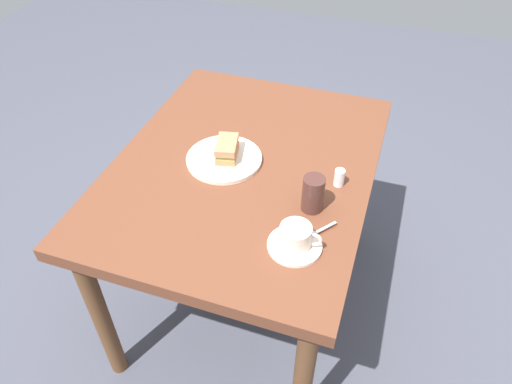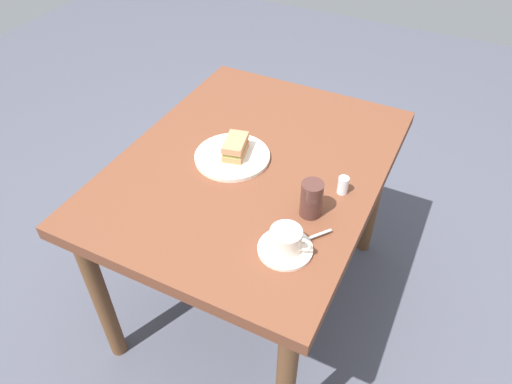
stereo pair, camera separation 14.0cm
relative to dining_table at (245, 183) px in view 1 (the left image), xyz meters
name	(u,v)px [view 1 (the left image)]	position (x,y,z in m)	size (l,w,h in m)	color
ground_plane	(247,293)	(0.00, 0.00, -0.62)	(6.00, 6.00, 0.00)	#454652
dining_table	(245,183)	(0.00, 0.00, 0.00)	(1.06, 0.82, 0.71)	brown
sandwich_plate	(224,159)	(-0.01, 0.07, 0.10)	(0.25, 0.25, 0.01)	silver
sandwich_front	(227,149)	(0.00, 0.06, 0.13)	(0.12, 0.09, 0.06)	#BE7B49
coffee_saucer	(295,245)	(-0.30, -0.25, 0.09)	(0.15, 0.15, 0.01)	silver
coffee_cup	(296,236)	(-0.29, -0.25, 0.13)	(0.09, 0.11, 0.06)	silver
spoon	(317,232)	(-0.23, -0.30, 0.10)	(0.09, 0.07, 0.01)	silver
salt_shaker	(339,178)	(-0.01, -0.31, 0.12)	(0.03, 0.03, 0.06)	silver
drinking_glass	(313,194)	(-0.13, -0.26, 0.15)	(0.06, 0.06, 0.11)	#492A24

